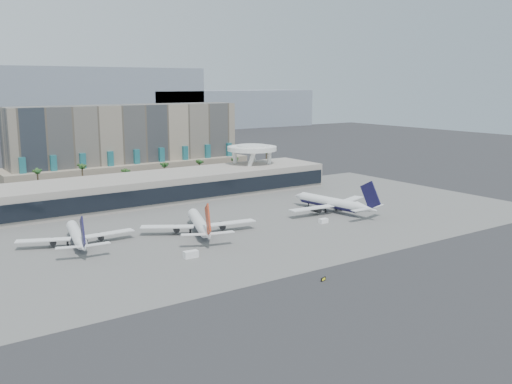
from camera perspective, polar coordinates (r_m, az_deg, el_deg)
ground at (r=181.60m, az=5.91°, el=-6.50°), size 900.00×900.00×0.00m
apron_pad at (r=224.58m, az=-3.24°, el=-3.06°), size 260.00×130.00×0.06m
mountain_ridge at (r=618.07m, az=-21.63°, el=7.87°), size 680.00×60.00×70.00m
hotel at (r=331.69m, az=-12.63°, el=4.16°), size 140.00×30.00×42.00m
terminal at (r=270.58m, az=-9.33°, el=0.61°), size 170.00×32.50×14.50m
saucer_structure at (r=301.20m, az=-0.40°, el=4.08°), size 26.00×26.00×21.89m
palm_row at (r=304.43m, az=-11.01°, el=2.44°), size 157.80×2.80×13.10m
airliner_left at (r=201.53m, az=-17.47°, el=-4.16°), size 38.51×39.99×13.92m
airliner_centre at (r=208.08m, az=-5.66°, el=-3.15°), size 40.64×41.97×15.15m
airliner_right at (r=243.68m, az=7.67°, el=-1.07°), size 44.51×46.09×15.96m
service_vehicle_a at (r=180.87m, az=-6.53°, el=-6.21°), size 4.72×2.57×2.23m
service_vehicle_b at (r=224.69m, az=6.76°, el=-2.89°), size 3.60×2.14×1.82m
taxiway_sign at (r=160.85m, az=6.75°, el=-8.65°), size 2.18×0.98×1.00m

